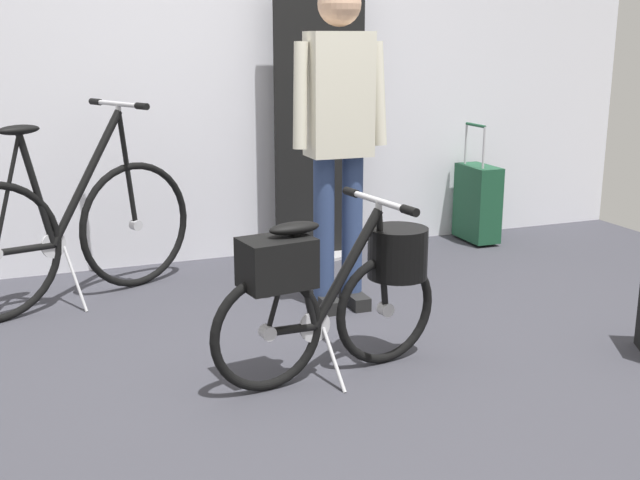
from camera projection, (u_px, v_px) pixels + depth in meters
ground_plane at (355, 390)px, 3.22m from camera, size 6.10×6.10×0.00m
back_wall at (214, 18)px, 4.83m from camera, size 6.10×0.10×3.03m
floor_banner_stand at (320, 138)px, 5.02m from camera, size 0.60×0.36×1.72m
folding_bike_foreground at (339, 283)px, 3.28m from camera, size 1.06×0.53×0.76m
display_bike_left at (70, 231)px, 4.19m from camera, size 1.40×0.76×1.07m
visitor_near_wall at (339, 127)px, 4.01m from camera, size 0.54×0.28×1.66m
rolling_suitcase at (477, 202)px, 5.49m from camera, size 0.18×0.36×0.83m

